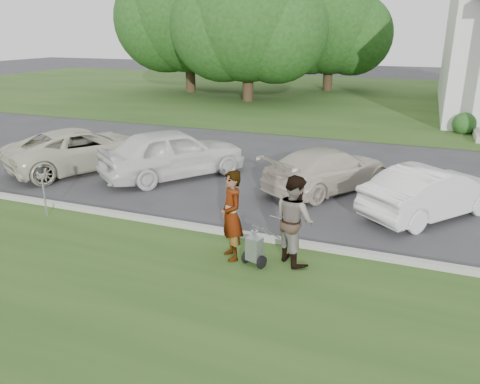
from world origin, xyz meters
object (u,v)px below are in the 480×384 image
Objects in this scene: parking_meter_far at (43,185)px; tree_back at (330,30)px; tree_left at (248,24)px; car_c at (328,169)px; person_right at (294,220)px; striping_cart at (255,249)px; tree_far at (188,16)px; car_b at (174,153)px; car_d at (432,192)px; person_left at (231,216)px; car_a at (83,149)px; parking_meter_near at (232,208)px.

tree_back is at bearing 86.97° from parking_meter_far.
tree_left reaches higher than car_c.
person_right is 0.43× the size of car_c.
striping_cart is 6.21m from parking_meter_far.
tree_far is 23.40m from car_b.
car_b reaches higher than car_d.
person_left is 1.34m from person_right.
tree_far is 2.22× the size of car_a.
car_a is at bearing 167.24° from striping_cart.
person_right is 0.39× the size of car_b.
car_c is 3.23m from car_d.
car_a is (-8.94, 4.24, -0.24)m from person_right.
car_b reaches higher than striping_cart.
tree_left reaches higher than person_left.
tree_left is 5.33× the size of person_left.
tree_back is 1.95× the size of car_b.
tree_left is 2.55× the size of car_d.
car_c is (8.67, 0.87, -0.07)m from car_a.
parking_meter_near is at bearing 160.76° from person_left.
tree_far reaches higher than striping_cart.
car_b is at bearing 133.14° from parking_meter_near.
tree_far is 26.88m from parking_meter_far.
tree_far reaches higher than parking_meter_far.
car_a is (-8.22, 4.71, 0.35)m from striping_cart.
car_b is at bearing -90.27° from tree_back.
person_left is (7.99, -22.53, -4.11)m from tree_left.
tree_far is (-6.00, 3.00, 0.58)m from tree_left.
person_right reaches higher than car_b.
tree_back reaches higher than person_left.
car_c reaches higher than striping_cart.
person_left is at bearing 85.34° from car_d.
parking_meter_far is (-6.88, 0.12, -0.08)m from person_right.
person_left is (3.99, -30.53, -3.73)m from tree_back.
parking_meter_far is at bearing 107.79° from car_b.
person_right is at bearing 93.89° from car_d.
striping_cart is 0.52× the size of person_right.
person_right is 5.13m from car_c.
person_left is 0.92m from parking_meter_near.
car_c is at bearing -146.67° from car_a.
person_left reaches higher than parking_meter_far.
car_d is (2.74, 3.90, -0.29)m from person_right.
parking_meter_near is (-0.33, 0.84, -0.17)m from person_left.
tree_far is 25.58m from car_c.
person_left is at bearing -4.66° from parking_meter_far.
car_b is at bearing -77.60° from tree_left.
car_b is at bearing -147.44° from car_a.
person_left is 8.91m from car_a.
tree_far is 2.36× the size of car_b.
parking_meter_near is 0.32× the size of car_d.
tree_left is 0.91× the size of tree_far.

